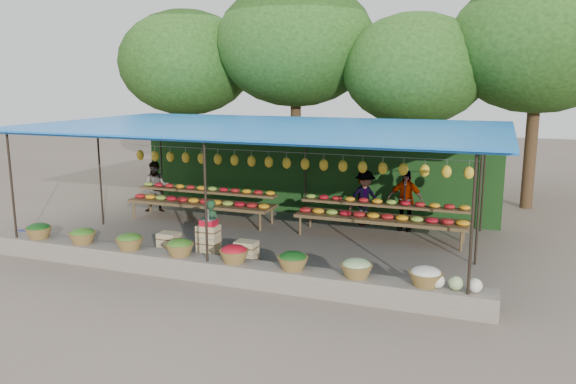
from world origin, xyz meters
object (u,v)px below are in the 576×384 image
at_px(weighing_scale, 208,222).
at_px(blue_crate_back, 25,237).
at_px(vendor_seated, 212,227).
at_px(crate_counter, 208,246).
at_px(blue_crate_front, 34,243).

distance_m(weighing_scale, blue_crate_back, 4.87).
height_order(vendor_seated, blue_crate_back, vendor_seated).
distance_m(crate_counter, weighing_scale, 0.55).
bearing_deg(blue_crate_back, vendor_seated, -13.55).
distance_m(weighing_scale, vendor_seated, 0.54).
bearing_deg(blue_crate_front, vendor_seated, 18.11).
bearing_deg(weighing_scale, blue_crate_back, -175.35).
xyz_separation_m(weighing_scale, vendor_seated, (-0.17, 0.46, -0.24)).
bearing_deg(vendor_seated, crate_counter, 121.14).
height_order(weighing_scale, blue_crate_front, weighing_scale).
relative_size(crate_counter, weighing_scale, 6.44).
bearing_deg(weighing_scale, crate_counter, -180.00).
relative_size(vendor_seated, blue_crate_back, 2.61).
height_order(weighing_scale, vendor_seated, vendor_seated).
height_order(blue_crate_front, blue_crate_back, blue_crate_front).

